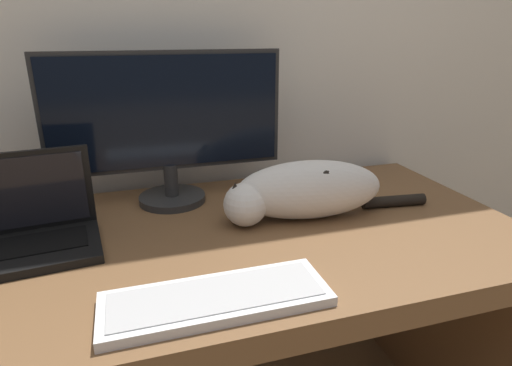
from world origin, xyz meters
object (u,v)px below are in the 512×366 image
at_px(monitor, 167,123).
at_px(laptop, 25,232).
at_px(cat, 303,190).
at_px(external_keyboard, 216,299).

relative_size(monitor, laptop, 1.97).
bearing_deg(laptop, cat, -7.55).
xyz_separation_m(monitor, external_keyboard, (0.02, -0.53, -0.22)).
distance_m(laptop, cat, 0.67).
bearing_deg(laptop, monitor, 24.19).
xyz_separation_m(monitor, cat, (0.32, -0.22, -0.15)).
xyz_separation_m(monitor, laptop, (-0.35, -0.20, -0.19)).
distance_m(external_keyboard, cat, 0.44).
xyz_separation_m(laptop, external_keyboard, (0.37, -0.33, -0.03)).
height_order(laptop, cat, laptop).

